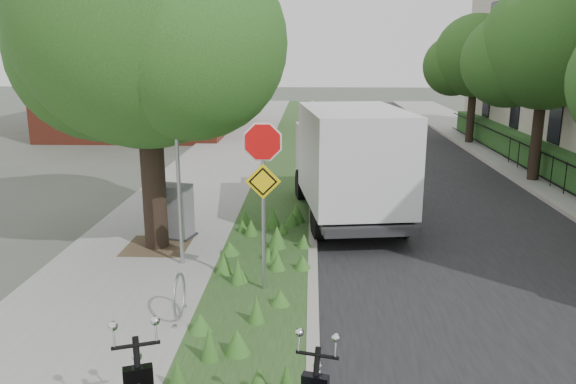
# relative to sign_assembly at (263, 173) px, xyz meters

# --- Properties ---
(ground) EXTENTS (120.00, 120.00, 0.00)m
(ground) POSITION_rel_sign_assembly_xyz_m (1.40, -0.58, -2.33)
(ground) COLOR #4C5147
(ground) RESTS_ON ground
(sidewalk_near) EXTENTS (3.50, 60.00, 0.12)m
(sidewalk_near) POSITION_rel_sign_assembly_xyz_m (-2.85, 9.42, -2.27)
(sidewalk_near) COLOR gray
(sidewalk_near) RESTS_ON ground
(verge) EXTENTS (2.00, 60.00, 0.12)m
(verge) POSITION_rel_sign_assembly_xyz_m (-0.10, 9.42, -2.27)
(verge) COLOR #23411C
(verge) RESTS_ON ground
(kerb_near) EXTENTS (0.20, 60.00, 0.13)m
(kerb_near) POSITION_rel_sign_assembly_xyz_m (0.90, 9.42, -2.26)
(kerb_near) COLOR #9E9991
(kerb_near) RESTS_ON ground
(road) EXTENTS (7.00, 60.00, 0.01)m
(road) POSITION_rel_sign_assembly_xyz_m (4.40, 9.42, -2.32)
(road) COLOR black
(road) RESTS_ON ground
(kerb_far) EXTENTS (0.20, 60.00, 0.13)m
(kerb_far) POSITION_rel_sign_assembly_xyz_m (7.90, 9.42, -2.26)
(kerb_far) COLOR #9E9991
(kerb_far) RESTS_ON ground
(footpath_far) EXTENTS (3.20, 60.00, 0.12)m
(footpath_far) POSITION_rel_sign_assembly_xyz_m (9.60, 9.42, -2.27)
(footpath_far) COLOR gray
(footpath_far) RESTS_ON ground
(street_tree_main) EXTENTS (6.21, 5.54, 7.66)m
(street_tree_main) POSITION_rel_sign_assembly_xyz_m (-2.68, 2.28, 2.48)
(street_tree_main) COLOR black
(street_tree_main) RESTS_ON ground
(bare_post) EXTENTS (0.08, 0.08, 4.00)m
(bare_post) POSITION_rel_sign_assembly_xyz_m (-1.80, 1.22, -0.21)
(bare_post) COLOR #A5A8AD
(bare_post) RESTS_ON ground
(bike_hoop) EXTENTS (0.06, 0.78, 0.77)m
(bike_hoop) POSITION_rel_sign_assembly_xyz_m (-1.30, -1.18, -1.83)
(bike_hoop) COLOR #A5A8AD
(bike_hoop) RESTS_ON ground
(sign_assembly) EXTENTS (0.94, 0.08, 3.22)m
(sign_assembly) POSITION_rel_sign_assembly_xyz_m (0.00, 0.00, 0.00)
(sign_assembly) COLOR #A5A8AD
(sign_assembly) RESTS_ON ground
(fence_far) EXTENTS (0.04, 24.00, 1.00)m
(fence_far) POSITION_rel_sign_assembly_xyz_m (8.60, 9.42, -1.66)
(fence_far) COLOR black
(fence_far) RESTS_ON ground
(hedge_far) EXTENTS (1.00, 24.00, 1.10)m
(hedge_far) POSITION_rel_sign_assembly_xyz_m (9.30, 9.42, -1.66)
(hedge_far) COLOR #19471D
(hedge_far) RESTS_ON footpath_far
(brick_building) EXTENTS (9.40, 10.40, 8.30)m
(brick_building) POSITION_rel_sign_assembly_xyz_m (-8.10, 21.42, 1.88)
(brick_building) COLOR maroon
(brick_building) RESTS_ON ground
(far_tree_b) EXTENTS (4.83, 4.31, 6.56)m
(far_tree_b) POSITION_rel_sign_assembly_xyz_m (8.34, 9.46, 2.04)
(far_tree_b) COLOR black
(far_tree_b) RESTS_ON ground
(far_tree_c) EXTENTS (4.37, 3.89, 5.93)m
(far_tree_c) POSITION_rel_sign_assembly_xyz_m (8.34, 17.46, 1.63)
(far_tree_c) COLOR black
(far_tree_c) RESTS_ON ground
(box_truck) EXTENTS (2.95, 5.92, 2.57)m
(box_truck) POSITION_rel_sign_assembly_xyz_m (1.82, 4.81, -0.65)
(box_truck) COLOR #262628
(box_truck) RESTS_ON ground
(utility_cabinet) EXTENTS (1.07, 0.84, 1.26)m
(utility_cabinet) POSITION_rel_sign_assembly_xyz_m (-2.38, 2.92, -1.60)
(utility_cabinet) COLOR #262628
(utility_cabinet) RESTS_ON ground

